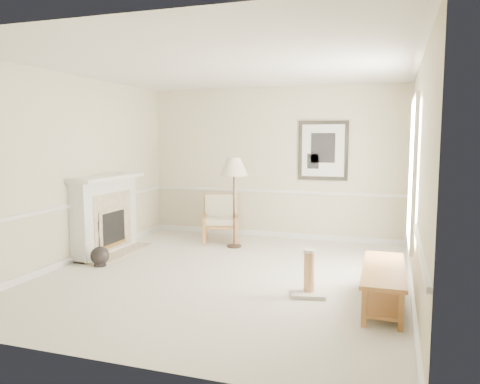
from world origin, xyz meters
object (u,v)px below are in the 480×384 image
bench (383,280)px  scratching_post (309,281)px  floor_lamp (234,169)px  armchair (221,216)px  floor_vase (100,256)px

bench → scratching_post: size_ratio=2.73×
floor_lamp → bench: floor_lamp is taller
armchair → floor_lamp: (0.40, -0.40, 0.92)m
floor_vase → floor_lamp: bearing=50.4°
armchair → bench: (3.00, -2.62, -0.17)m
floor_vase → armchair: bearing=63.5°
floor_vase → bench: floor_vase is taller
armchair → scratching_post: bearing=-70.0°
floor_vase → bench: 4.13m
armchair → scratching_post: size_ratio=1.53×
floor_lamp → scratching_post: size_ratio=2.76×
armchair → bench: size_ratio=0.56×
armchair → floor_lamp: 1.08m
bench → floor_lamp: bearing=139.4°
floor_lamp → scratching_post: floor_lamp is taller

